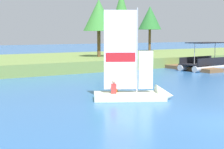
{
  "coord_description": "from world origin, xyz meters",
  "views": [
    {
      "loc": [
        -12.09,
        -9.88,
        3.71
      ],
      "look_at": [
        -0.19,
        8.74,
        1.2
      ],
      "focal_mm": 58.92,
      "sensor_mm": 36.0,
      "label": 1
    }
  ],
  "objects_px": {
    "shoreline_tree_centre": "(99,15)",
    "wooden_dock": "(191,68)",
    "pontoon_boat": "(205,63)",
    "sailboat": "(142,92)",
    "shoreline_tree_midright": "(121,11)",
    "shoreline_tree_right": "(150,18)"
  },
  "relations": [
    {
      "from": "shoreline_tree_centre",
      "to": "sailboat",
      "type": "height_order",
      "value": "shoreline_tree_centre"
    },
    {
      "from": "shoreline_tree_midright",
      "to": "pontoon_boat",
      "type": "distance_m",
      "value": 13.64
    },
    {
      "from": "wooden_dock",
      "to": "sailboat",
      "type": "xyz_separation_m",
      "value": [
        -14.15,
        -10.54,
        0.22
      ]
    },
    {
      "from": "wooden_dock",
      "to": "pontoon_boat",
      "type": "xyz_separation_m",
      "value": [
        1.07,
        -0.83,
        0.5
      ]
    },
    {
      "from": "shoreline_tree_centre",
      "to": "wooden_dock",
      "type": "distance_m",
      "value": 11.42
    },
    {
      "from": "shoreline_tree_midright",
      "to": "sailboat",
      "type": "distance_m",
      "value": 26.4
    },
    {
      "from": "shoreline_tree_right",
      "to": "pontoon_boat",
      "type": "bearing_deg",
      "value": -110.19
    },
    {
      "from": "pontoon_boat",
      "to": "shoreline_tree_midright",
      "type": "bearing_deg",
      "value": 91.88
    },
    {
      "from": "shoreline_tree_centre",
      "to": "wooden_dock",
      "type": "xyz_separation_m",
      "value": [
        5.95,
        -8.11,
        -5.41
      ]
    },
    {
      "from": "shoreline_tree_centre",
      "to": "sailboat",
      "type": "relative_size",
      "value": 1.13
    },
    {
      "from": "shoreline_tree_midright",
      "to": "sailboat",
      "type": "relative_size",
      "value": 1.4
    },
    {
      "from": "shoreline_tree_centre",
      "to": "shoreline_tree_midright",
      "type": "xyz_separation_m",
      "value": [
        5.19,
        3.3,
        0.84
      ]
    },
    {
      "from": "shoreline_tree_right",
      "to": "sailboat",
      "type": "xyz_separation_m",
      "value": [
        -21.3,
        -26.26,
        -5.44
      ]
    },
    {
      "from": "shoreline_tree_midright",
      "to": "wooden_dock",
      "type": "relative_size",
      "value": 1.14
    },
    {
      "from": "shoreline_tree_centre",
      "to": "shoreline_tree_right",
      "type": "relative_size",
      "value": 0.97
    },
    {
      "from": "wooden_dock",
      "to": "pontoon_boat",
      "type": "distance_m",
      "value": 1.44
    },
    {
      "from": "sailboat",
      "to": "pontoon_boat",
      "type": "xyz_separation_m",
      "value": [
        15.22,
        9.72,
        0.28
      ]
    },
    {
      "from": "shoreline_tree_right",
      "to": "sailboat",
      "type": "distance_m",
      "value": 34.25
    },
    {
      "from": "shoreline_tree_right",
      "to": "pontoon_boat",
      "type": "xyz_separation_m",
      "value": [
        -6.08,
        -16.54,
        -5.16
      ]
    },
    {
      "from": "wooden_dock",
      "to": "sailboat",
      "type": "height_order",
      "value": "sailboat"
    },
    {
      "from": "wooden_dock",
      "to": "sailboat",
      "type": "distance_m",
      "value": 17.65
    },
    {
      "from": "shoreline_tree_centre",
      "to": "shoreline_tree_midright",
      "type": "height_order",
      "value": "shoreline_tree_midright"
    }
  ]
}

